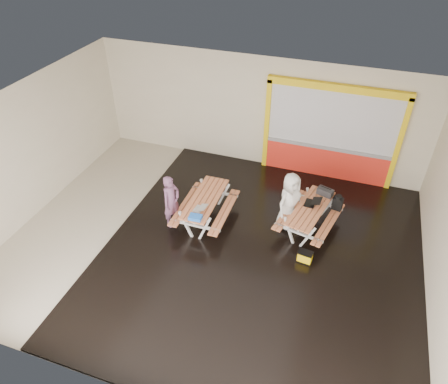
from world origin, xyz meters
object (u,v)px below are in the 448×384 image
at_px(person_left, 171,201).
at_px(blue_pouch, 195,217).
at_px(picnic_table_right, 310,213).
at_px(backpack, 338,203).
at_px(picnic_table_left, 205,204).
at_px(person_right, 290,201).
at_px(laptop_right, 312,202).
at_px(toolbox, 325,192).
at_px(laptop_left, 200,208).
at_px(fluke_bag, 305,257).
at_px(dark_case, 285,224).

relative_size(person_left, blue_pouch, 4.77).
bearing_deg(picnic_table_right, backpack, 39.02).
xyz_separation_m(picnic_table_left, person_right, (2.09, 0.58, 0.19)).
bearing_deg(laptop_right, picnic_table_right, -92.14).
bearing_deg(blue_pouch, person_right, 35.16).
xyz_separation_m(picnic_table_right, person_left, (-3.39, -1.00, 0.24)).
xyz_separation_m(picnic_table_right, laptop_right, (0.01, 0.15, 0.23)).
distance_m(laptop_right, toolbox, 0.56).
height_order(laptop_left, fluke_bag, laptop_left).
relative_size(blue_pouch, toolbox, 0.68).
xyz_separation_m(person_right, laptop_left, (-2.04, -1.06, 0.03)).
bearing_deg(blue_pouch, dark_case, 32.78).
bearing_deg(toolbox, person_left, -155.71).
bearing_deg(person_right, fluke_bag, -119.89).
distance_m(backpack, dark_case, 1.47).
bearing_deg(person_right, blue_pouch, 156.31).
distance_m(picnic_table_left, person_right, 2.17).
distance_m(person_left, dark_case, 3.02).
relative_size(picnic_table_left, person_right, 1.21).
bearing_deg(blue_pouch, backpack, 30.58).
height_order(laptop_left, backpack, laptop_left).
relative_size(person_left, backpack, 3.44).
xyz_separation_m(person_left, blue_pouch, (0.82, -0.39, 0.01)).
relative_size(person_right, blue_pouch, 5.22).
distance_m(picnic_table_left, laptop_right, 2.74).
bearing_deg(picnic_table_right, person_left, -163.63).
height_order(backpack, fluke_bag, backpack).
relative_size(picnic_table_right, fluke_bag, 5.64).
height_order(blue_pouch, backpack, backpack).
xyz_separation_m(dark_case, fluke_bag, (0.72, -1.09, 0.08)).
xyz_separation_m(person_left, person_right, (2.83, 1.03, -0.02)).
height_order(laptop_left, toolbox, toolbox).
bearing_deg(dark_case, toolbox, 41.86).
relative_size(picnic_table_left, fluke_bag, 5.25).
height_order(person_right, laptop_left, person_right).
height_order(laptop_left, dark_case, laptop_left).
distance_m(picnic_table_right, person_right, 0.60).
height_order(dark_case, fluke_bag, fluke_bag).
relative_size(blue_pouch, backpack, 0.72).
bearing_deg(dark_case, fluke_bag, -56.51).
bearing_deg(backpack, picnic_table_left, -162.20).
bearing_deg(person_left, person_right, -51.81).
bearing_deg(person_right, picnic_table_left, 136.72).
height_order(person_left, fluke_bag, person_left).
xyz_separation_m(picnic_table_left, blue_pouch, (0.07, -0.84, 0.23)).
distance_m(person_right, blue_pouch, 2.47).
xyz_separation_m(laptop_left, laptop_right, (2.60, 1.17, -0.02)).
height_order(person_left, laptop_right, person_left).
xyz_separation_m(picnic_table_right, blue_pouch, (-2.57, -1.38, 0.25)).
height_order(laptop_right, dark_case, laptop_right).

